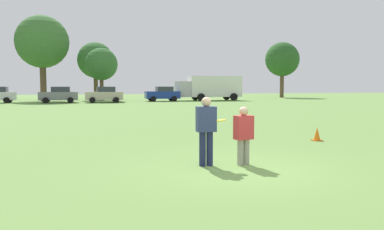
{
  "coord_description": "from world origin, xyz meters",
  "views": [
    {
      "loc": [
        -3.66,
        -8.51,
        1.97
      ],
      "look_at": [
        -0.31,
        3.19,
        1.06
      ],
      "focal_mm": 37.15,
      "sensor_mm": 36.0,
      "label": 1
    }
  ],
  "objects": [
    {
      "name": "ground_plane",
      "position": [
        0.0,
        0.0,
        0.0
      ],
      "size": [
        161.33,
        161.33,
        0.0
      ],
      "primitive_type": "plane",
      "color": "#6B9347"
    },
    {
      "name": "player_thrower",
      "position": [
        -0.68,
        0.65,
        0.95
      ],
      "size": [
        0.48,
        0.3,
        1.69
      ],
      "color": "#1E234C",
      "rests_on": "ground"
    },
    {
      "name": "tree_east_birch",
      "position": [
        -1.4,
        46.61,
        5.33
      ],
      "size": [
        4.76,
        4.76,
        7.74
      ],
      "color": "brown",
      "rests_on": "ground"
    },
    {
      "name": "parked_car_mid_right",
      "position": [
        -0.83,
        37.86,
        0.92
      ],
      "size": [
        4.21,
        2.24,
        1.82
      ],
      "color": "#B7AD99",
      "rests_on": "ground"
    },
    {
      "name": "parked_car_center",
      "position": [
        -5.78,
        38.47,
        0.92
      ],
      "size": [
        4.21,
        2.24,
        1.82
      ],
      "color": "slate",
      "rests_on": "ground"
    },
    {
      "name": "parked_car_near_right",
      "position": [
        6.4,
        39.87,
        0.92
      ],
      "size": [
        4.21,
        2.24,
        1.82
      ],
      "color": "navy",
      "rests_on": "ground"
    },
    {
      "name": "frisbee",
      "position": [
        -0.35,
        0.55,
        1.12
      ],
      "size": [
        0.27,
        0.27,
        0.07
      ],
      "color": "yellow"
    },
    {
      "name": "traffic_cone",
      "position": [
        4.5,
        3.78,
        0.23
      ],
      "size": [
        0.32,
        0.32,
        0.48
      ],
      "color": "#D8590C",
      "rests_on": "ground"
    },
    {
      "name": "tree_far_east_pine",
      "position": [
        28.06,
        49.47,
        6.13
      ],
      "size": [
        5.48,
        5.48,
        8.91
      ],
      "color": "brown",
      "rests_on": "ground"
    },
    {
      "name": "tree_center_elm",
      "position": [
        -8.0,
        45.94,
        7.48
      ],
      "size": [
        6.69,
        6.69,
        10.87
      ],
      "color": "brown",
      "rests_on": "ground"
    },
    {
      "name": "player_defender",
      "position": [
        0.24,
        0.5,
        0.81
      ],
      "size": [
        0.49,
        0.34,
        1.45
      ],
      "color": "gray",
      "rests_on": "ground"
    },
    {
      "name": "box_truck",
      "position": [
        12.8,
        40.66,
        1.75
      ],
      "size": [
        8.52,
        3.06,
        3.18
      ],
      "color": "white",
      "rests_on": "ground"
    },
    {
      "name": "tree_east_oak",
      "position": [
        -0.77,
        44.13,
        4.66
      ],
      "size": [
        4.17,
        4.17,
        6.78
      ],
      "color": "brown",
      "rests_on": "ground"
    }
  ]
}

